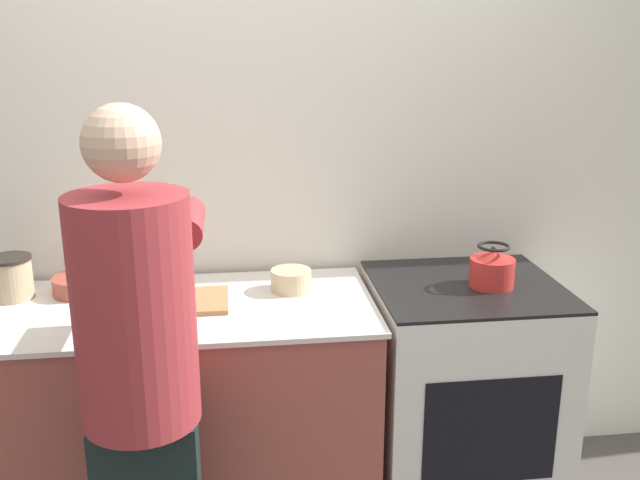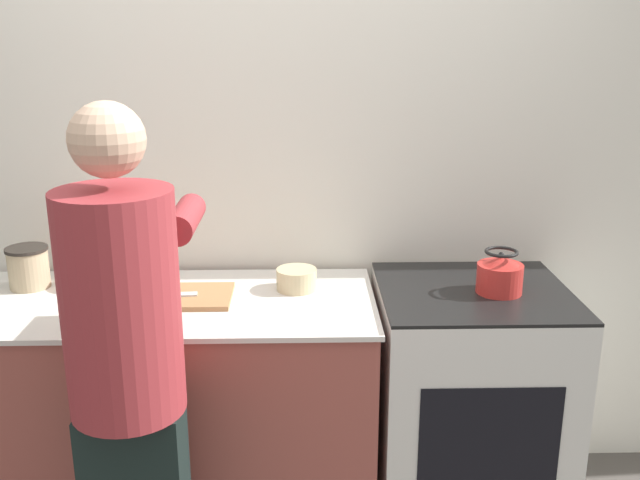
{
  "view_description": "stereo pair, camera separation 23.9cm",
  "coord_description": "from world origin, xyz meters",
  "px_view_note": "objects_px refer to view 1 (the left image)",
  "views": [
    {
      "loc": [
        -0.12,
        -2.05,
        1.82
      ],
      "look_at": [
        0.18,
        0.22,
        1.14
      ],
      "focal_mm": 40.0,
      "sensor_mm": 36.0,
      "label": 1
    },
    {
      "loc": [
        0.12,
        -2.07,
        1.82
      ],
      "look_at": [
        0.18,
        0.22,
        1.14
      ],
      "focal_mm": 40.0,
      "sensor_mm": 36.0,
      "label": 2
    }
  ],
  "objects_px": {
    "canister_jar": "(11,278)",
    "bowl_prep": "(291,280)",
    "kettle": "(492,269)",
    "person": "(141,377)",
    "cutting_board": "(174,302)",
    "oven": "(461,396)",
    "knife": "(162,301)"
  },
  "relations": [
    {
      "from": "oven",
      "to": "knife",
      "type": "height_order",
      "value": "oven"
    },
    {
      "from": "cutting_board",
      "to": "knife",
      "type": "distance_m",
      "value": 0.04
    },
    {
      "from": "kettle",
      "to": "canister_jar",
      "type": "distance_m",
      "value": 1.73
    },
    {
      "from": "person",
      "to": "kettle",
      "type": "bearing_deg",
      "value": 22.86
    },
    {
      "from": "canister_jar",
      "to": "kettle",
      "type": "bearing_deg",
      "value": -5.96
    },
    {
      "from": "oven",
      "to": "person",
      "type": "distance_m",
      "value": 1.31
    },
    {
      "from": "bowl_prep",
      "to": "kettle",
      "type": "bearing_deg",
      "value": -10.27
    },
    {
      "from": "person",
      "to": "cutting_board",
      "type": "height_order",
      "value": "person"
    },
    {
      "from": "knife",
      "to": "canister_jar",
      "type": "height_order",
      "value": "canister_jar"
    },
    {
      "from": "cutting_board",
      "to": "bowl_prep",
      "type": "distance_m",
      "value": 0.43
    },
    {
      "from": "knife",
      "to": "bowl_prep",
      "type": "relative_size",
      "value": 1.37
    },
    {
      "from": "knife",
      "to": "person",
      "type": "bearing_deg",
      "value": -97.3
    },
    {
      "from": "kettle",
      "to": "canister_jar",
      "type": "height_order",
      "value": "kettle"
    },
    {
      "from": "person",
      "to": "cutting_board",
      "type": "xyz_separation_m",
      "value": [
        0.06,
        0.55,
        0.0
      ]
    },
    {
      "from": "bowl_prep",
      "to": "knife",
      "type": "bearing_deg",
      "value": -167.44
    },
    {
      "from": "oven",
      "to": "kettle",
      "type": "bearing_deg",
      "value": -19.52
    },
    {
      "from": "oven",
      "to": "bowl_prep",
      "type": "bearing_deg",
      "value": 170.9
    },
    {
      "from": "person",
      "to": "kettle",
      "type": "relative_size",
      "value": 10.17
    },
    {
      "from": "oven",
      "to": "bowl_prep",
      "type": "distance_m",
      "value": 0.8
    },
    {
      "from": "cutting_board",
      "to": "knife",
      "type": "xyz_separation_m",
      "value": [
        -0.04,
        -0.02,
        0.01
      ]
    },
    {
      "from": "person",
      "to": "canister_jar",
      "type": "distance_m",
      "value": 0.86
    },
    {
      "from": "oven",
      "to": "person",
      "type": "xyz_separation_m",
      "value": [
        -1.12,
        -0.53,
        0.43
      ]
    },
    {
      "from": "canister_jar",
      "to": "person",
      "type": "bearing_deg",
      "value": -52.72
    },
    {
      "from": "cutting_board",
      "to": "bowl_prep",
      "type": "height_order",
      "value": "bowl_prep"
    },
    {
      "from": "knife",
      "to": "canister_jar",
      "type": "xyz_separation_m",
      "value": [
        -0.54,
        0.15,
        0.06
      ]
    },
    {
      "from": "cutting_board",
      "to": "oven",
      "type": "bearing_deg",
      "value": -0.82
    },
    {
      "from": "canister_jar",
      "to": "bowl_prep",
      "type": "bearing_deg",
      "value": -2.8
    },
    {
      "from": "cutting_board",
      "to": "bowl_prep",
      "type": "bearing_deg",
      "value": 11.71
    },
    {
      "from": "person",
      "to": "bowl_prep",
      "type": "distance_m",
      "value": 0.8
    },
    {
      "from": "knife",
      "to": "kettle",
      "type": "bearing_deg",
      "value": -6.89
    },
    {
      "from": "person",
      "to": "knife",
      "type": "bearing_deg",
      "value": 88.25
    },
    {
      "from": "person",
      "to": "bowl_prep",
      "type": "xyz_separation_m",
      "value": [
        0.48,
        0.64,
        0.03
      ]
    }
  ]
}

